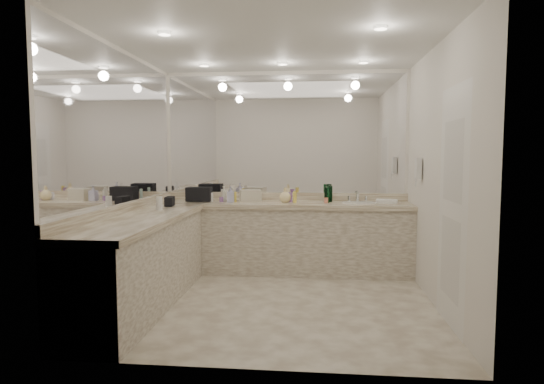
# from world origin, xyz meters

# --- Properties ---
(floor) EXTENTS (3.20, 3.20, 0.00)m
(floor) POSITION_xyz_m (0.00, 0.00, 0.00)
(floor) COLOR beige
(floor) RESTS_ON ground
(ceiling) EXTENTS (3.20, 3.20, 0.00)m
(ceiling) POSITION_xyz_m (0.00, 0.00, 2.60)
(ceiling) COLOR white
(ceiling) RESTS_ON floor
(wall_back) EXTENTS (3.20, 0.02, 2.60)m
(wall_back) POSITION_xyz_m (0.00, 1.50, 1.30)
(wall_back) COLOR silver
(wall_back) RESTS_ON floor
(wall_left) EXTENTS (0.02, 3.00, 2.60)m
(wall_left) POSITION_xyz_m (-1.60, 0.00, 1.30)
(wall_left) COLOR silver
(wall_left) RESTS_ON floor
(wall_right) EXTENTS (0.02, 3.00, 2.60)m
(wall_right) POSITION_xyz_m (1.60, 0.00, 1.30)
(wall_right) COLOR silver
(wall_right) RESTS_ON floor
(vanity_back_base) EXTENTS (3.20, 0.60, 0.84)m
(vanity_back_base) POSITION_xyz_m (0.00, 1.20, 0.42)
(vanity_back_base) COLOR silver
(vanity_back_base) RESTS_ON floor
(vanity_back_top) EXTENTS (3.20, 0.64, 0.06)m
(vanity_back_top) POSITION_xyz_m (0.00, 1.19, 0.87)
(vanity_back_top) COLOR beige
(vanity_back_top) RESTS_ON vanity_back_base
(vanity_left_base) EXTENTS (0.60, 2.40, 0.84)m
(vanity_left_base) POSITION_xyz_m (-1.30, -0.30, 0.42)
(vanity_left_base) COLOR silver
(vanity_left_base) RESTS_ON floor
(vanity_left_top) EXTENTS (0.64, 2.42, 0.06)m
(vanity_left_top) POSITION_xyz_m (-1.29, -0.30, 0.87)
(vanity_left_top) COLOR beige
(vanity_left_top) RESTS_ON vanity_left_base
(backsplash_back) EXTENTS (3.20, 0.04, 0.10)m
(backsplash_back) POSITION_xyz_m (0.00, 1.48, 0.95)
(backsplash_back) COLOR beige
(backsplash_back) RESTS_ON vanity_back_top
(backsplash_left) EXTENTS (0.04, 3.00, 0.10)m
(backsplash_left) POSITION_xyz_m (-1.58, 0.00, 0.95)
(backsplash_left) COLOR beige
(backsplash_left) RESTS_ON vanity_left_top
(mirror_back) EXTENTS (3.12, 0.01, 1.55)m
(mirror_back) POSITION_xyz_m (0.00, 1.49, 1.77)
(mirror_back) COLOR white
(mirror_back) RESTS_ON wall_back
(mirror_left) EXTENTS (0.01, 2.92, 1.55)m
(mirror_left) POSITION_xyz_m (-1.59, 0.00, 1.77)
(mirror_left) COLOR white
(mirror_left) RESTS_ON wall_left
(sink) EXTENTS (0.44, 0.44, 0.03)m
(sink) POSITION_xyz_m (0.95, 1.20, 0.90)
(sink) COLOR white
(sink) RESTS_ON vanity_back_top
(faucet) EXTENTS (0.24, 0.16, 0.14)m
(faucet) POSITION_xyz_m (0.95, 1.41, 0.97)
(faucet) COLOR silver
(faucet) RESTS_ON vanity_back_top
(wall_phone) EXTENTS (0.06, 0.10, 0.24)m
(wall_phone) POSITION_xyz_m (1.56, 0.70, 1.35)
(wall_phone) COLOR white
(wall_phone) RESTS_ON wall_right
(door) EXTENTS (0.02, 0.82, 2.10)m
(door) POSITION_xyz_m (1.59, -0.50, 1.05)
(door) COLOR white
(door) RESTS_ON wall_right
(black_toiletry_bag) EXTENTS (0.32, 0.21, 0.18)m
(black_toiletry_bag) POSITION_xyz_m (-1.09, 1.15, 0.99)
(black_toiletry_bag) COLOR black
(black_toiletry_bag) RESTS_ON vanity_back_top
(black_bag_spill) EXTENTS (0.11, 0.21, 0.11)m
(black_bag_spill) POSITION_xyz_m (-1.30, 0.61, 0.95)
(black_bag_spill) COLOR black
(black_bag_spill) RESTS_ON vanity_left_top
(cream_cosmetic_case) EXTENTS (0.31, 0.23, 0.16)m
(cream_cosmetic_case) POSITION_xyz_m (-0.43, 1.24, 0.98)
(cream_cosmetic_case) COLOR beige
(cream_cosmetic_case) RESTS_ON vanity_back_top
(hand_towel) EXTENTS (0.29, 0.22, 0.04)m
(hand_towel) POSITION_xyz_m (1.30, 1.24, 0.92)
(hand_towel) COLOR white
(hand_towel) RESTS_ON vanity_back_top
(lotion_left) EXTENTS (0.07, 0.07, 0.16)m
(lotion_left) POSITION_xyz_m (-1.30, 0.26, 0.98)
(lotion_left) COLOR white
(lotion_left) RESTS_ON vanity_left_top
(soap_bottle_a) EXTENTS (0.10, 0.10, 0.20)m
(soap_bottle_a) POSITION_xyz_m (-0.78, 1.24, 1.00)
(soap_bottle_a) COLOR silver
(soap_bottle_a) RESTS_ON vanity_back_top
(soap_bottle_b) EXTENTS (0.10, 0.10, 0.20)m
(soap_bottle_b) POSITION_xyz_m (-0.67, 1.13, 1.00)
(soap_bottle_b) COLOR silver
(soap_bottle_b) RESTS_ON vanity_back_top
(soap_bottle_c) EXTENTS (0.17, 0.17, 0.19)m
(soap_bottle_c) POSITION_xyz_m (0.02, 1.19, 1.00)
(soap_bottle_c) COLOR #FFE6A1
(soap_bottle_c) RESTS_ON vanity_back_top
(green_bottle_0) EXTENTS (0.07, 0.07, 0.20)m
(green_bottle_0) POSITION_xyz_m (0.57, 1.33, 1.00)
(green_bottle_0) COLOR #0C5225
(green_bottle_0) RESTS_ON vanity_back_top
(green_bottle_1) EXTENTS (0.06, 0.06, 0.20)m
(green_bottle_1) POSITION_xyz_m (0.55, 1.20, 1.00)
(green_bottle_1) COLOR #0C5225
(green_bottle_1) RESTS_ON vanity_back_top
(green_bottle_2) EXTENTS (0.06, 0.06, 0.21)m
(green_bottle_2) POSITION_xyz_m (0.59, 1.31, 1.00)
(green_bottle_2) COLOR #0C5225
(green_bottle_2) RESTS_ON vanity_back_top
(amenity_bottle_0) EXTENTS (0.05, 0.05, 0.06)m
(amenity_bottle_0) POSITION_xyz_m (-0.80, 1.18, 0.93)
(amenity_bottle_0) COLOR #9966B2
(amenity_bottle_0) RESTS_ON vanity_back_top
(amenity_bottle_1) EXTENTS (0.04, 0.04, 0.15)m
(amenity_bottle_1) POSITION_xyz_m (-1.24, 1.34, 0.97)
(amenity_bottle_1) COLOR silver
(amenity_bottle_1) RESTS_ON vanity_back_top
(amenity_bottle_2) EXTENTS (0.05, 0.05, 0.15)m
(amenity_bottle_2) POSITION_xyz_m (0.15, 1.16, 0.97)
(amenity_bottle_2) COLOR #F2D84C
(amenity_bottle_2) RESTS_ON vanity_back_top
(amenity_bottle_3) EXTENTS (0.05, 0.05, 0.07)m
(amenity_bottle_3) POSITION_xyz_m (0.54, 1.16, 0.93)
(amenity_bottle_3) COLOR #E57F66
(amenity_bottle_3) RESTS_ON vanity_back_top
(amenity_bottle_4) EXTENTS (0.05, 0.05, 0.08)m
(amenity_bottle_4) POSITION_xyz_m (-0.65, 1.29, 0.94)
(amenity_bottle_4) COLOR white
(amenity_bottle_4) RESTS_ON vanity_back_top
(amenity_bottle_5) EXTENTS (0.06, 0.06, 0.12)m
(amenity_bottle_5) POSITION_xyz_m (-0.94, 1.18, 0.96)
(amenity_bottle_5) COLOR white
(amenity_bottle_5) RESTS_ON vanity_back_top
(amenity_bottle_6) EXTENTS (0.05, 0.05, 0.13)m
(amenity_bottle_6) POSITION_xyz_m (-0.63, 1.17, 0.97)
(amenity_bottle_6) COLOR #F2D84C
(amenity_bottle_6) RESTS_ON vanity_back_top
(amenity_bottle_7) EXTENTS (0.06, 0.06, 0.10)m
(amenity_bottle_7) POSITION_xyz_m (-0.01, 1.28, 0.95)
(amenity_bottle_7) COLOR silver
(amenity_bottle_7) RESTS_ON vanity_back_top
(amenity_bottle_8) EXTENTS (0.06, 0.06, 0.13)m
(amenity_bottle_8) POSITION_xyz_m (0.08, 1.21, 0.96)
(amenity_bottle_8) COLOR #9966B2
(amenity_bottle_8) RESTS_ON vanity_back_top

